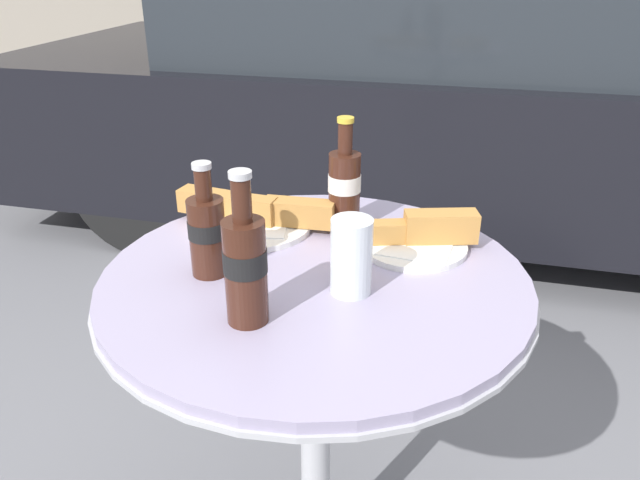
# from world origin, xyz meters

# --- Properties ---
(bistro_table) EXTENTS (0.79, 0.79, 0.77)m
(bistro_table) POSITION_xyz_m (0.00, 0.00, 0.62)
(bistro_table) COLOR #B7B7BC
(bistro_table) RESTS_ON ground_plane
(cola_bottle_left) EXTENTS (0.07, 0.07, 0.24)m
(cola_bottle_left) POSITION_xyz_m (0.01, 0.21, 0.86)
(cola_bottle_left) COLOR #3D1E14
(cola_bottle_left) RESTS_ON bistro_table
(cola_bottle_right) EXTENTS (0.07, 0.07, 0.21)m
(cola_bottle_right) POSITION_xyz_m (-0.19, -0.04, 0.85)
(cola_bottle_right) COLOR #3D1E14
(cola_bottle_right) RESTS_ON bistro_table
(cola_bottle_center) EXTENTS (0.07, 0.07, 0.25)m
(cola_bottle_center) POSITION_xyz_m (-0.06, -0.17, 0.87)
(cola_bottle_center) COLOR #3D1E14
(cola_bottle_center) RESTS_ON bistro_table
(drinking_glass) EXTENTS (0.07, 0.07, 0.14)m
(drinking_glass) POSITION_xyz_m (0.08, -0.05, 0.83)
(drinking_glass) COLOR black
(drinking_glass) RESTS_ON bistro_table
(lunch_plate_near) EXTENTS (0.35, 0.25, 0.07)m
(lunch_plate_near) POSITION_xyz_m (-0.18, 0.17, 0.79)
(lunch_plate_near) COLOR white
(lunch_plate_near) RESTS_ON bistro_table
(lunch_plate_far) EXTENTS (0.23, 0.21, 0.07)m
(lunch_plate_far) POSITION_xyz_m (0.17, 0.15, 0.79)
(lunch_plate_far) COLOR white
(lunch_plate_far) RESTS_ON bistro_table
(parked_car) EXTENTS (4.29, 1.66, 1.35)m
(parked_car) POSITION_xyz_m (0.12, 2.14, 0.64)
(parked_car) COLOR black
(parked_car) RESTS_ON ground_plane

